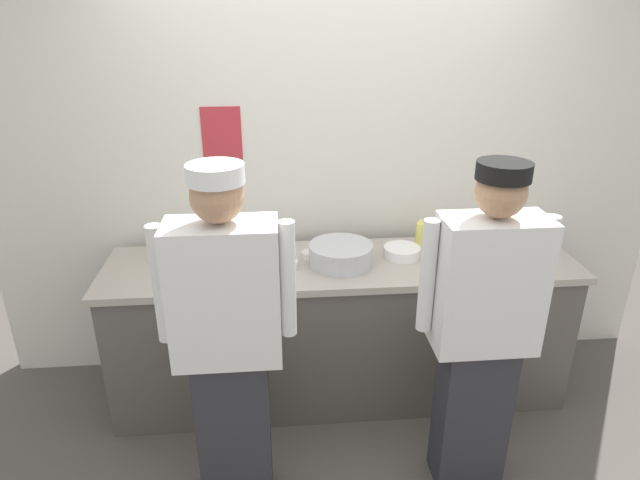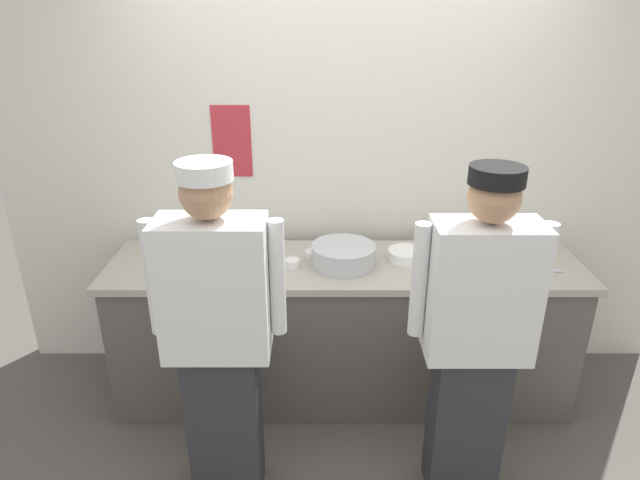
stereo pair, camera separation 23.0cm
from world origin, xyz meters
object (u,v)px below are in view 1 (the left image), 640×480
ramekin_yellow_sauce (167,277)px  chef_center (483,327)px  deli_cup (475,253)px  ramekin_green_sauce (290,264)px  ramekin_orange_sauce (310,255)px  plate_stack_front (402,252)px  squeeze_bottle_primary (420,233)px  chefs_knife (525,262)px  ramekin_red_sauce (485,247)px  sheet_tray (229,265)px  squeeze_bottle_spare (458,242)px  squeeze_bottle_secondary (158,246)px  chef_near_left (228,338)px  mixing_bowl_steel (341,254)px

ramekin_yellow_sauce → chef_center: bearing=-21.0°
deli_cup → ramekin_green_sauce: bearing=179.7°
chef_center → ramekin_orange_sauce: size_ratio=18.17×
plate_stack_front → squeeze_bottle_primary: size_ratio=1.16×
squeeze_bottle_primary → chefs_knife: size_ratio=0.66×
ramekin_red_sauce → plate_stack_front: bearing=-174.7°
chef_center → ramekin_red_sauce: bearing=68.9°
sheet_tray → squeeze_bottle_spare: (1.30, 0.02, 0.08)m
chefs_knife → ramekin_red_sauce: bearing=129.4°
ramekin_yellow_sauce → squeeze_bottle_secondary: bearing=108.2°
sheet_tray → squeeze_bottle_primary: bearing=9.6°
ramekin_red_sauce → ramekin_yellow_sauce: bearing=-172.7°
plate_stack_front → ramekin_green_sauce: plate_stack_front is taller
squeeze_bottle_spare → chefs_knife: (0.35, -0.13, -0.08)m
sheet_tray → squeeze_bottle_primary: size_ratio=2.73×
chef_near_left → squeeze_bottle_spare: size_ratio=9.10×
ramekin_orange_sauce → deli_cup: (0.92, -0.12, 0.03)m
ramekin_green_sauce → squeeze_bottle_secondary: bearing=166.4°
squeeze_bottle_primary → ramekin_yellow_sauce: squeeze_bottle_primary is taller
chef_center → squeeze_bottle_secondary: chef_center is taller
chef_near_left → sheet_tray: (-0.04, 0.71, 0.01)m
chef_near_left → plate_stack_front: chef_near_left is taller
chef_near_left → sheet_tray: chef_near_left is taller
ramekin_green_sauce → ramekin_orange_sauce: bearing=45.9°
plate_stack_front → chefs_knife: size_ratio=0.77×
chef_center → mixing_bowl_steel: (-0.56, 0.69, 0.07)m
ramekin_yellow_sauce → chef_near_left: bearing=-58.5°
ramekin_red_sauce → sheet_tray: bearing=-176.4°
mixing_bowl_steel → ramekin_green_sauce: size_ratio=4.29×
mixing_bowl_steel → chefs_knife: bearing=-4.8°
chef_center → deli_cup: size_ratio=15.88×
sheet_tray → ramekin_red_sauce: size_ratio=5.49×
plate_stack_front → ramekin_orange_sauce: bearing=177.5°
ramekin_orange_sauce → squeeze_bottle_secondary: bearing=175.9°
chefs_knife → plate_stack_front: bearing=167.5°
chef_near_left → squeeze_bottle_primary: 1.41m
squeeze_bottle_spare → ramekin_green_sauce: squeeze_bottle_spare is taller
chef_near_left → ramekin_red_sauce: (1.45, 0.80, 0.02)m
ramekin_red_sauce → chefs_knife: bearing=-50.6°
chef_near_left → ramekin_yellow_sauce: (-0.35, 0.57, 0.02)m
mixing_bowl_steel → ramekin_green_sauce: 0.29m
sheet_tray → ramekin_yellow_sauce: bearing=-156.1°
ramekin_orange_sauce → deli_cup: size_ratio=0.87×
squeeze_bottle_secondary → ramekin_orange_sauce: squeeze_bottle_secondary is taller
ramekin_yellow_sauce → ramekin_orange_sauce: 0.79m
chef_center → sheet_tray: size_ratio=3.33×
chef_near_left → ramekin_green_sauce: chef_near_left is taller
sheet_tray → squeeze_bottle_spare: size_ratio=2.70×
squeeze_bottle_spare → ramekin_red_sauce: 0.22m
mixing_bowl_steel → ramekin_green_sauce: (-0.28, -0.03, -0.03)m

